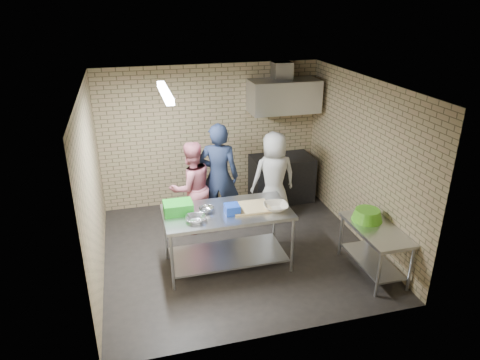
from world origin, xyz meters
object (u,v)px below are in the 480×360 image
stove (282,178)px  blue_tub (232,209)px  bottle_red (283,97)px  bottle_green (302,97)px  prep_table (228,238)px  woman_white (274,177)px  man_navy (219,176)px  side_counter (374,250)px  green_crate (178,208)px  green_basin (367,215)px  woman_pink (192,188)px

stove → blue_tub: bearing=-126.2°
bottle_red → bottle_green: size_ratio=1.20×
bottle_red → prep_table: bearing=-126.1°
blue_tub → woman_white: bearing=51.0°
prep_table → bottle_green: (2.05, 2.26, 1.55)m
blue_tub → bottle_green: bearing=49.7°
bottle_red → man_navy: (-1.50, -1.00, -1.08)m
side_counter → bottle_red: 3.44m
green_crate → green_basin: (2.73, -0.60, -0.18)m
green_crate → woman_white: size_ratio=0.25×
green_crate → prep_table: bearing=-9.7°
bottle_green → man_navy: 2.39m
stove → blue_tub: (-1.55, -2.12, 0.55)m
stove → green_basin: 2.57m
man_navy → woman_white: man_navy is taller
man_navy → side_counter: bearing=152.1°
stove → green_crate: 3.03m
stove → green_basin: size_ratio=2.61×
prep_table → green_basin: size_ratio=4.06×
stove → woman_pink: bearing=-157.5°
blue_tub → woman_white: 1.78m
green_crate → woman_pink: woman_pink is taller
stove → blue_tub: 2.68m
prep_table → green_crate: green_crate is taller
prep_table → green_basin: (2.03, -0.48, 0.37)m
blue_tub → green_basin: size_ratio=0.45×
blue_tub → bottle_red: 3.03m
stove → man_navy: bearing=-152.3°
blue_tub → bottle_red: (1.60, 2.36, 1.03)m
side_counter → blue_tub: 2.19m
woman_pink → blue_tub: bearing=89.6°
green_crate → man_navy: size_ratio=0.22×
green_basin → prep_table: bearing=166.6°
prep_table → side_counter: bearing=-19.7°
prep_table → woman_white: bearing=47.6°
bottle_green → man_navy: bottle_green is taller
woman_white → bottle_red: bearing=-117.0°
green_crate → bottle_red: 3.33m
woman_white → blue_tub: bearing=50.2°
side_counter → blue_tub: (-2.00, 0.63, 0.63)m
prep_table → bottle_green: 3.42m
blue_tub → woman_white: size_ratio=0.13×
prep_table → woman_white: woman_white is taller
stove → bottle_red: bearing=78.2°
man_navy → woman_pink: 0.51m
green_basin → man_navy: bearing=137.1°
blue_tub → stove: bearing=53.8°
side_counter → green_basin: green_basin is taller
prep_table → stove: bearing=51.6°
blue_tub → green_crate: bearing=163.7°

